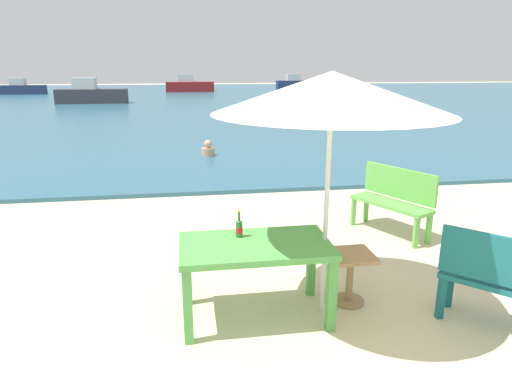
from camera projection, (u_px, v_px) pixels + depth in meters
The scene contains 12 objects.
ground_plane at pixel (352, 355), 3.76m from camera, with size 120.00×120.00×0.00m, color beige.
sea_water at pixel (204, 99), 32.28m from camera, with size 120.00×50.00×0.08m, color #2D6075.
picnic_table_green at pixel (255, 254), 4.17m from camera, with size 1.40×0.80×0.76m.
beer_bottle_amber at pixel (239, 228), 4.27m from camera, with size 0.07×0.07×0.26m.
patio_umbrella at pixel (332, 93), 3.84m from camera, with size 2.10×2.10×2.30m.
side_table_wood at pixel (350, 271), 4.51m from camera, with size 0.44×0.44×0.54m.
bench_green_left at pixel (394, 197), 6.37m from camera, with size 0.86×1.23×0.95m.
swimmer_person at pixel (208, 150), 11.63m from camera, with size 0.34×0.34×0.41m.
boat_sailboat at pixel (189, 85), 39.93m from camera, with size 4.23×1.15×1.54m.
boat_fishing_trawler at pixel (296, 84), 44.60m from camera, with size 4.06×1.11×1.48m.
boat_ferry at pixel (91, 94), 27.72m from camera, with size 4.22×1.15×1.53m.
boat_barge at pixel (22, 88), 36.53m from camera, with size 3.53×0.96×1.28m.
Camera 1 is at (-1.29, -3.09, 2.34)m, focal length 31.41 mm.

